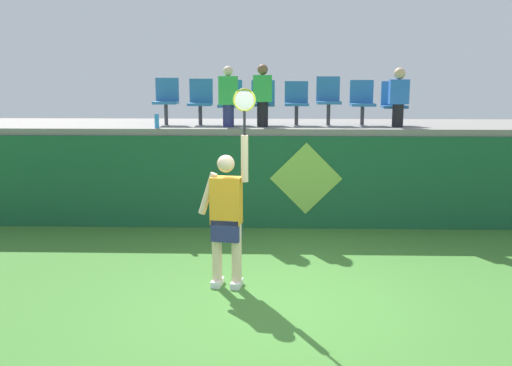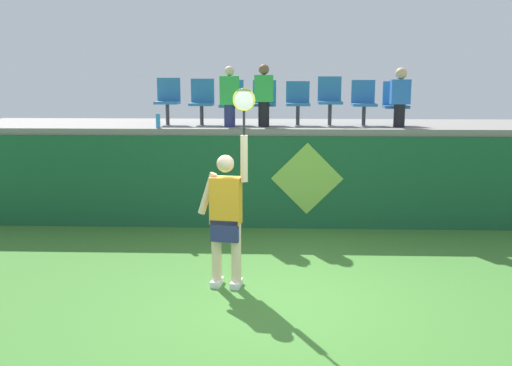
% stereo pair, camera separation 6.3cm
% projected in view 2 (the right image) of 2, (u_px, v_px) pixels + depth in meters
% --- Properties ---
extents(ground_plane, '(40.00, 40.00, 0.00)m').
position_uv_depth(ground_plane, '(282.00, 303.00, 6.94)').
color(ground_plane, '#3D752D').
extents(court_back_wall, '(12.11, 0.20, 1.64)m').
position_uv_depth(court_back_wall, '(281.00, 182.00, 10.27)').
color(court_back_wall, '#195633').
rests_on(court_back_wall, ground_plane).
extents(spectator_platform, '(12.11, 2.41, 0.12)m').
position_uv_depth(spectator_platform, '(281.00, 127.00, 11.24)').
color(spectator_platform, gray).
rests_on(spectator_platform, court_back_wall).
extents(tennis_player, '(0.75, 0.32, 2.54)m').
position_uv_depth(tennis_player, '(226.00, 214.00, 7.33)').
color(tennis_player, white).
rests_on(tennis_player, ground_plane).
extents(tennis_ball, '(0.07, 0.07, 0.07)m').
position_uv_depth(tennis_ball, '(234.00, 272.00, 7.92)').
color(tennis_ball, '#D1E533').
rests_on(tennis_ball, ground_plane).
extents(water_bottle, '(0.08, 0.08, 0.25)m').
position_uv_depth(water_bottle, '(158.00, 121.00, 10.23)').
color(water_bottle, '#338CE5').
rests_on(water_bottle, spectator_platform).
extents(stadium_chair_0, '(0.44, 0.42, 0.88)m').
position_uv_depth(stadium_chair_0, '(168.00, 98.00, 10.93)').
color(stadium_chair_0, '#38383D').
rests_on(stadium_chair_0, spectator_platform).
extents(stadium_chair_1, '(0.44, 0.42, 0.86)m').
position_uv_depth(stadium_chair_1, '(202.00, 100.00, 10.91)').
color(stadium_chair_1, '#38383D').
rests_on(stadium_chair_1, spectator_platform).
extents(stadium_chair_2, '(0.44, 0.42, 0.84)m').
position_uv_depth(stadium_chair_2, '(232.00, 101.00, 10.89)').
color(stadium_chair_2, '#38383D').
rests_on(stadium_chair_2, spectator_platform).
extents(stadium_chair_3, '(0.44, 0.42, 0.83)m').
position_uv_depth(stadium_chair_3, '(264.00, 100.00, 10.86)').
color(stadium_chair_3, '#38383D').
rests_on(stadium_chair_3, spectator_platform).
extents(stadium_chair_4, '(0.44, 0.42, 0.81)m').
position_uv_depth(stadium_chair_4, '(298.00, 101.00, 10.84)').
color(stadium_chair_4, '#38383D').
rests_on(stadium_chair_4, spectator_platform).
extents(stadium_chair_5, '(0.44, 0.42, 0.90)m').
position_uv_depth(stadium_chair_5, '(330.00, 98.00, 10.81)').
color(stadium_chair_5, '#38383D').
rests_on(stadium_chair_5, spectator_platform).
extents(stadium_chair_6, '(0.44, 0.42, 0.84)m').
position_uv_depth(stadium_chair_6, '(364.00, 100.00, 10.80)').
color(stadium_chair_6, '#38383D').
rests_on(stadium_chair_6, spectator_platform).
extents(stadium_chair_7, '(0.44, 0.42, 0.81)m').
position_uv_depth(stadium_chair_7, '(395.00, 102.00, 10.78)').
color(stadium_chair_7, '#38383D').
rests_on(stadium_chair_7, spectator_platform).
extents(spectator_0, '(0.34, 0.20, 1.12)m').
position_uv_depth(spectator_0, '(264.00, 94.00, 10.43)').
color(spectator_0, black).
rests_on(spectator_0, spectator_platform).
extents(spectator_1, '(0.34, 0.20, 1.08)m').
position_uv_depth(spectator_1, '(229.00, 96.00, 10.41)').
color(spectator_1, navy).
rests_on(spectator_1, spectator_platform).
extents(spectator_2, '(0.34, 0.21, 1.06)m').
position_uv_depth(spectator_2, '(400.00, 96.00, 10.36)').
color(spectator_2, black).
rests_on(spectator_2, spectator_platform).
extents(wall_signage_mount, '(1.27, 0.01, 1.54)m').
position_uv_depth(wall_signage_mount, '(306.00, 228.00, 10.30)').
color(wall_signage_mount, '#195633').
rests_on(wall_signage_mount, ground_plane).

